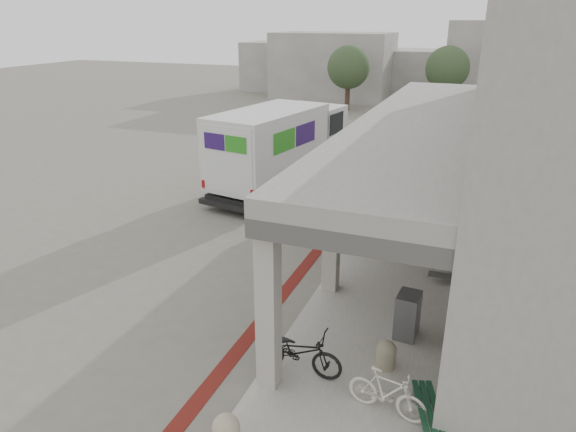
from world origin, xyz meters
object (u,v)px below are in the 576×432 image
at_px(bench, 429,417).
at_px(utility_cabinet, 407,315).
at_px(fedex_truck, 282,146).
at_px(bicycle_black, 298,351).
at_px(bicycle_cream, 387,393).

xyz_separation_m(bench, utility_cabinet, (-0.82, 2.70, 0.24)).
bearing_deg(fedex_truck, utility_cabinet, -44.00).
bearing_deg(utility_cabinet, bicycle_black, -127.88).
xyz_separation_m(bicycle_black, bicycle_cream, (1.86, -0.51, -0.04)).
height_order(fedex_truck, bicycle_black, fedex_truck).
distance_m(fedex_truck, bench, 14.10).
bearing_deg(fedex_truck, bicycle_cream, -50.17).
xyz_separation_m(fedex_truck, utility_cabinet, (6.69, -9.15, -1.17)).
bearing_deg(utility_cabinet, bench, -69.42).
bearing_deg(utility_cabinet, fedex_truck, 129.81).
bearing_deg(bench, fedex_truck, 105.01).
height_order(bench, utility_cabinet, utility_cabinet).
relative_size(fedex_truck, bicycle_black, 4.51).
bearing_deg(bench, utility_cabinet, 89.58).
bearing_deg(bench, bicycle_black, 148.43).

